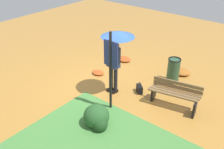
% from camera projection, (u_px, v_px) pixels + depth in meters
% --- Properties ---
extents(ground_plane, '(18.00, 18.00, 0.00)m').
position_uv_depth(ground_plane, '(108.00, 89.00, 8.27)').
color(ground_plane, '#B27A33').
extents(person_with_umbrella, '(0.96, 0.96, 2.04)m').
position_uv_depth(person_with_umbrella, '(116.00, 46.00, 7.39)').
color(person_with_umbrella, black).
rests_on(person_with_umbrella, ground_plane).
extents(info_sign_post, '(0.44, 0.07, 2.30)m').
position_uv_depth(info_sign_post, '(111.00, 63.00, 6.69)').
color(info_sign_post, black).
rests_on(info_sign_post, ground_plane).
extents(handbag, '(0.32, 0.30, 0.37)m').
position_uv_depth(handbag, '(139.00, 89.00, 8.06)').
color(handbag, black).
rests_on(handbag, ground_plane).
extents(park_bench, '(1.41, 0.65, 0.75)m').
position_uv_depth(park_bench, '(175.00, 94.00, 7.30)').
color(park_bench, black).
rests_on(park_bench, ground_plane).
extents(trash_bin, '(0.42, 0.42, 0.83)m').
position_uv_depth(trash_bin, '(173.00, 70.00, 8.51)').
color(trash_bin, '#2D5138').
rests_on(trash_bin, ground_plane).
extents(shrub_cluster, '(0.73, 0.66, 0.60)m').
position_uv_depth(shrub_cluster, '(97.00, 117.00, 6.59)').
color(shrub_cluster, '#285628').
rests_on(shrub_cluster, ground_plane).
extents(leaf_pile_near_person, '(0.56, 0.45, 0.12)m').
position_uv_depth(leaf_pile_near_person, '(124.00, 59.00, 10.06)').
color(leaf_pile_near_person, '#B74C1E').
rests_on(leaf_pile_near_person, ground_plane).
extents(leaf_pile_by_bench, '(0.44, 0.35, 0.10)m').
position_uv_depth(leaf_pile_by_bench, '(98.00, 73.00, 9.14)').
color(leaf_pile_by_bench, '#B74C1E').
rests_on(leaf_pile_by_bench, ground_plane).
extents(leaf_pile_far_path, '(0.70, 0.56, 0.15)m').
position_uv_depth(leaf_pile_far_path, '(180.00, 71.00, 9.16)').
color(leaf_pile_far_path, '#A86023').
rests_on(leaf_pile_far_path, ground_plane).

